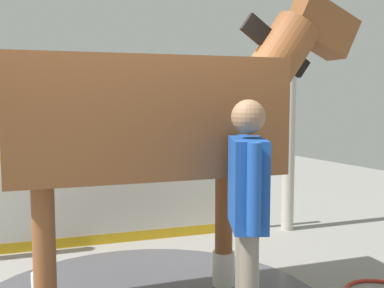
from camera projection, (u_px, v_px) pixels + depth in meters
barrier_wall at (109, 201)px, 5.56m from camera, size 4.11×0.69×1.10m
roof_post_near at (289, 130)px, 6.05m from camera, size 0.16×0.16×2.60m
horse at (158, 122)px, 3.75m from camera, size 3.39×1.19×2.62m
handler at (247, 206)px, 3.20m from camera, size 0.42×0.62×1.71m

